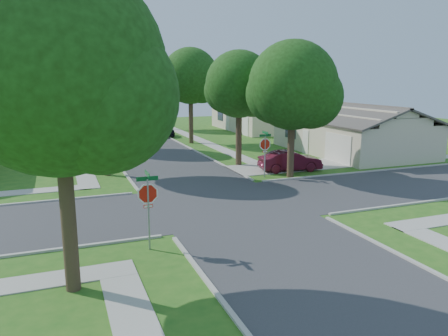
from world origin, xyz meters
name	(u,v)px	position (x,y,z in m)	size (l,w,h in m)	color
ground	(222,204)	(0.00, 0.00, 0.00)	(100.00, 100.00, 0.00)	#275E19
road_ns	(222,204)	(0.00, 0.00, 0.00)	(7.00, 100.00, 0.02)	#333335
sidewalk_ne	(190,136)	(6.10, 26.00, 0.02)	(1.20, 40.00, 0.04)	#9E9B91
sidewalk_nw	(74,142)	(-6.10, 26.00, 0.02)	(1.20, 40.00, 0.04)	#9E9B91
driveway	(290,166)	(7.90, 7.10, 0.03)	(8.80, 3.60, 0.05)	#9E9B91
stop_sign_sw	(148,197)	(-4.70, -4.70, 2.03)	(1.05, 0.80, 2.98)	gray
stop_sign_ne	(265,146)	(4.70, 4.70, 2.03)	(1.05, 0.80, 2.98)	gray
tree_e_near	(240,87)	(4.75, 9.01, 5.64)	(4.97, 4.80, 8.28)	#38281C
tree_e_mid	(191,79)	(4.76, 21.01, 6.25)	(5.59, 5.40, 9.21)	#38281C
tree_e_far	(160,81)	(4.75, 34.01, 5.98)	(5.17, 5.00, 8.72)	#38281C
tree_w_near	(103,81)	(-4.64, 9.01, 6.12)	(5.38, 5.20, 8.97)	#38281C
tree_w_mid	(89,76)	(-4.64, 21.01, 6.49)	(5.80, 5.60, 9.56)	#38281C
tree_w_far	(81,85)	(-4.65, 34.01, 5.51)	(4.76, 4.60, 8.04)	#38281C
tree_sw_corner	(60,79)	(-7.44, -6.99, 6.26)	(6.21, 6.00, 9.55)	#38281C
tree_ne_corner	(294,89)	(6.36, 4.21, 5.59)	(5.80, 5.60, 8.66)	#38281C
house_ne_near	(350,135)	(15.99, 11.00, 1.52)	(8.42, 13.60, 4.23)	#C0B098
house_ne_far	(260,117)	(15.99, 29.00, 1.52)	(8.42, 13.60, 4.23)	#C0B098
car_driveway	(290,161)	(7.22, 5.85, 0.71)	(1.50, 4.29, 1.41)	#4D0F1F
car_curb_east	(161,129)	(3.20, 27.44, 0.80)	(1.89, 4.69, 1.60)	black
car_curb_west	(108,121)	(-1.20, 40.05, 0.71)	(1.98, 4.86, 1.41)	black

